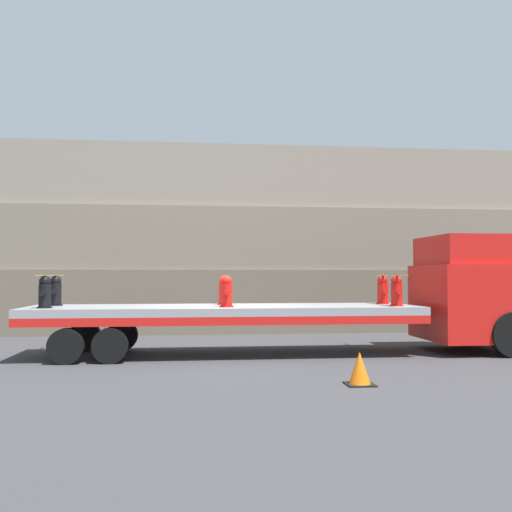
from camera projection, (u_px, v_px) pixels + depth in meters
ground_plane at (225, 355)px, 14.40m from camera, size 120.00×120.00×0.00m
rock_cliff at (216, 240)px, 21.06m from camera, size 60.00×3.30×6.61m
truck_cab at (473, 293)px, 15.17m from camera, size 2.48×2.72×3.05m
flatbed_trailer at (208, 314)px, 14.39m from camera, size 9.80×2.53×1.24m
fire_hydrant_black_near_0 at (45, 292)px, 13.46m from camera, size 0.35×0.52×0.77m
fire_hydrant_black_far_0 at (56, 291)px, 14.52m from camera, size 0.35×0.52×0.77m
fire_hydrant_red_near_1 at (227, 292)px, 13.93m from camera, size 0.35×0.52×0.77m
fire_hydrant_red_far_1 at (224, 291)px, 14.99m from camera, size 0.35×0.52×0.77m
fire_hydrant_red_near_2 at (397, 291)px, 14.39m from camera, size 0.35×0.52×0.77m
fire_hydrant_red_far_2 at (383, 290)px, 15.46m from camera, size 0.35×0.52×0.77m
cargo_strap_rear at (51, 275)px, 14.00m from camera, size 0.05×2.63×0.01m
cargo_strap_middle at (389, 275)px, 14.94m from camera, size 0.05×2.63×0.01m
traffic_cone at (360, 369)px, 10.45m from camera, size 0.52×0.52×0.61m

